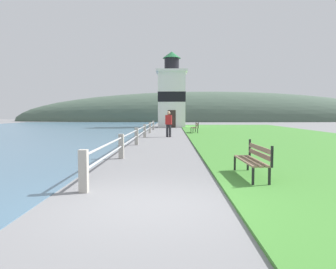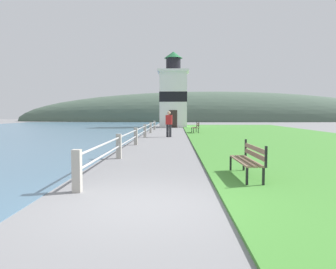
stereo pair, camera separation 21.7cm
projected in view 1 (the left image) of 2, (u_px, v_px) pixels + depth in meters
name	position (u px, v px, depth m)	size (l,w,h in m)	color
ground_plane	(148.00, 206.00, 5.91)	(160.00, 160.00, 0.00)	slate
grass_verge	(280.00, 138.00, 21.43)	(12.00, 46.96, 0.06)	#428433
seawall_railing	(141.00, 132.00, 19.66)	(0.18, 25.79, 0.91)	#A8A399
park_bench_near	(254.00, 158.00, 8.28)	(0.52, 1.95, 0.94)	#846B51
park_bench_midway	(195.00, 127.00, 26.86)	(0.54, 1.65, 0.94)	#846B51
lighthouse	(172.00, 95.00, 38.65)	(3.60, 3.60, 8.86)	white
person_strolling	(169.00, 123.00, 22.76)	(0.46, 0.29, 1.80)	#28282D
distant_hillside	(209.00, 121.00, 66.97)	(80.00, 16.00, 12.00)	#475B4C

